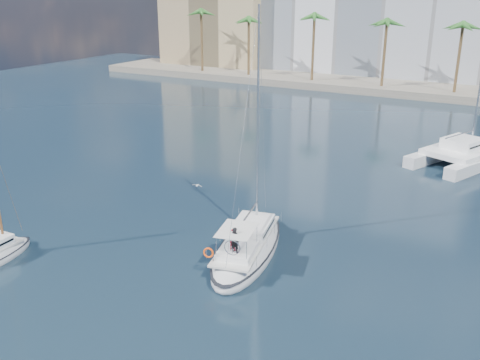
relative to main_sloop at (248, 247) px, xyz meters
The scene contains 8 objects.
ground 3.70m from the main_sloop, 147.54° to the left, with size 160.00×160.00×0.00m, color black.
quay 63.04m from the main_sloop, 92.81° to the left, with size 120.00×14.00×1.20m, color gray.
building_tan_left 84.73m from the main_sloop, 122.43° to the left, with size 22.00×14.00×22.00m, color tan.
palm_left 70.35m from the main_sloop, 122.17° to the left, with size 3.60×3.60×12.30m.
palm_centre 59.85m from the main_sloop, 93.00° to the left, with size 3.60×3.60×12.30m.
main_sloop is the anchor object (origin of this frame).
catamaran 27.84m from the main_sloop, 71.79° to the left, with size 9.08×12.06×15.93m.
seagull 11.86m from the main_sloop, 139.33° to the left, with size 0.96×0.41×0.18m.
Camera 1 is at (17.59, -28.44, 15.84)m, focal length 40.00 mm.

